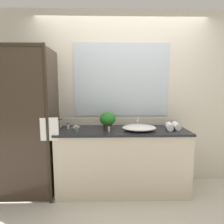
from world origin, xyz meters
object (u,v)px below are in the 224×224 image
potted_plant (107,120)px  soap_dish (76,127)px  amenity_bottle_conditioner (77,130)px  amenity_bottle_lotion (109,129)px  rolled_towel_near_edge (176,126)px  faucet (137,125)px  rolled_towel_middle (169,126)px  amenity_bottle_body_wash (68,126)px  sink_basin (139,128)px

potted_plant → soap_dish: 0.48m
amenity_bottle_conditioner → amenity_bottle_lotion: 0.43m
amenity_bottle_lotion → rolled_towel_near_edge: rolled_towel_near_edge is taller
faucet → rolled_towel_near_edge: faucet is taller
faucet → rolled_towel_middle: 0.45m
amenity_bottle_body_wash → rolled_towel_near_edge: rolled_towel_near_edge is taller
faucet → amenity_bottle_conditioner: 0.89m
amenity_bottle_conditioner → rolled_towel_middle: bearing=8.4°
soap_dish → amenity_bottle_lotion: 0.54m
faucet → amenity_bottle_conditioner: faucet is taller
potted_plant → amenity_bottle_body_wash: size_ratio=3.00×
soap_dish → rolled_towel_near_edge: size_ratio=0.46×
soap_dish → rolled_towel_near_edge: (1.43, -0.11, 0.03)m
potted_plant → rolled_towel_near_edge: size_ratio=1.10×
potted_plant → amenity_bottle_lotion: bearing=-82.7°
amenity_bottle_body_wash → amenity_bottle_lotion: (0.58, -0.17, 0.00)m
potted_plant → amenity_bottle_body_wash: potted_plant is taller
amenity_bottle_body_wash → sink_basin: bearing=-7.0°
sink_basin → faucet: faucet is taller
potted_plant → amenity_bottle_conditioner: (-0.40, -0.25, -0.08)m
sink_basin → amenity_bottle_conditioner: (-0.83, -0.15, 0.01)m
amenity_bottle_conditioner → rolled_towel_near_edge: (1.37, 0.22, -0.00)m
soap_dish → faucet: bearing=-0.8°
faucet → soap_dish: size_ratio=1.70×
potted_plant → rolled_towel_middle: size_ratio=1.00×
amenity_bottle_lotion → rolled_towel_middle: rolled_towel_middle is taller
faucet → rolled_towel_middle: bearing=-17.4°
soap_dish → amenity_bottle_conditioner: size_ratio=0.96×
sink_basin → amenity_bottle_lotion: amenity_bottle_lotion is taller
amenity_bottle_body_wash → rolled_towel_middle: (1.42, -0.08, 0.01)m
soap_dish → amenity_bottle_body_wash: 0.12m
amenity_bottle_lotion → potted_plant: bearing=97.3°
potted_plant → rolled_towel_middle: bearing=-4.4°
potted_plant → rolled_towel_middle: 0.87m
rolled_towel_near_edge → rolled_towel_middle: same height
faucet → amenity_bottle_lotion: (-0.41, -0.23, -0.01)m
faucet → soap_dish: (-0.90, 0.01, -0.03)m
potted_plant → rolled_towel_middle: potted_plant is taller
amenity_bottle_body_wash → rolled_towel_middle: 1.42m
potted_plant → amenity_bottle_conditioner: potted_plant is taller
faucet → amenity_bottle_lotion: bearing=-151.4°
soap_dish → amenity_bottle_body_wash: size_ratio=1.27×
rolled_towel_near_edge → rolled_towel_middle: 0.11m
potted_plant → sink_basin: bearing=-13.5°
amenity_bottle_conditioner → rolled_towel_middle: (1.26, 0.19, -0.00)m
faucet → potted_plant: bearing=-171.0°
amenity_bottle_body_wash → potted_plant: bearing=-1.7°
soap_dish → amenity_bottle_conditioner: amenity_bottle_conditioner is taller
sink_basin → amenity_bottle_conditioner: size_ratio=4.46×
rolled_towel_middle → potted_plant: bearing=175.6°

